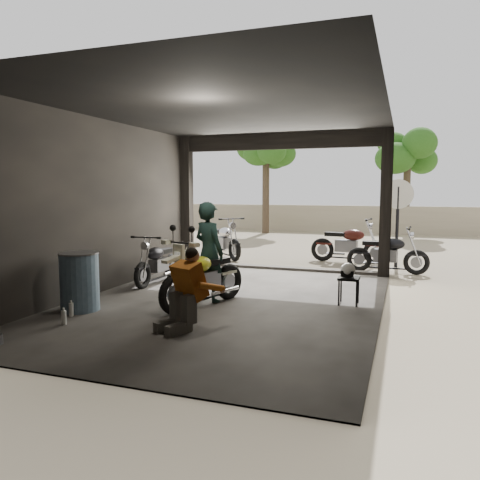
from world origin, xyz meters
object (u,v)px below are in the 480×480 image
Objects in this scene: main_bike at (204,273)px; outside_bike_a at (224,238)px; mechanic at (183,291)px; outside_bike_b at (348,241)px; helmet at (348,270)px; rider at (209,252)px; sign_post at (398,209)px; oil_drum at (80,282)px; left_bike at (158,259)px; stool at (349,282)px; outside_bike_c at (387,250)px.

outside_bike_a is at bearing 127.60° from main_bike.
outside_bike_a is at bearing 129.93° from mechanic.
helmet is (0.51, -4.56, 0.00)m from outside_bike_b.
main_bike is 0.99× the size of rider.
outside_bike_b reaches higher than mechanic.
helmet is at bearing -88.08° from sign_post.
outside_bike_a is at bearing 89.66° from oil_drum.
left_bike is (-1.65, 1.43, -0.06)m from main_bike.
stool is at bearing -7.83° from left_bike.
outside_bike_a is 4.49m from outside_bike_c.
rider reaches higher than helmet.
rider is at bearing 124.04° from mechanic.
sign_post is (2.94, 4.84, 0.58)m from rider.
main_bike is 5.03m from outside_bike_c.
sign_post is (4.57, -0.01, 0.86)m from outside_bike_a.
rider is (1.61, -1.10, 0.35)m from left_bike.
outside_bike_b is 3.66× the size of stool.
outside_bike_c is 1.45× the size of mechanic.
left_bike is at bearing -129.51° from sign_post.
mechanic is 2.02m from oil_drum.
outside_bike_c is at bearing 81.79° from stool.
sign_post is at bearing 71.93° from helmet.
sign_post is (4.55, 3.73, 0.93)m from left_bike.
main_bike is at bearing -166.46° from helmet.
oil_drum is at bearing -116.01° from sign_post.
oil_drum reaches higher than stool.
main_bike is 6.63× the size of helmet.
outside_bike_b is at bearing 87.51° from helmet.
rider is (-2.76, -3.91, 0.32)m from outside_bike_c.
mechanic is at bearing 125.62° from rider.
sign_post is (1.20, -0.31, 0.85)m from outside_bike_b.
helmet is at bearing -140.60° from rider.
outside_bike_a reaches higher than main_bike.
mechanic is (1.92, -2.73, 0.04)m from left_bike.
helmet is at bearing 42.02° from main_bike.
outside_bike_b is 6.92m from mechanic.
left_bike is at bearing 158.76° from main_bike.
rider is 0.79× the size of sign_post.
rider is 2.34m from helmet.
outside_bike_a is 0.98× the size of outside_bike_b.
outside_bike_a is 5.76m from helmet.
left_bike is 3.89m from helmet.
rider reaches higher than main_bike.
main_bike is 2.39m from helmet.
left_bike is 1.61× the size of oil_drum.
sign_post is (0.18, 0.92, 0.90)m from outside_bike_c.
left_bike is 5.83× the size of helmet.
outside_bike_a is at bearing 100.94° from outside_bike_b.
mechanic is at bearing 158.69° from outside_bike_c.
outside_bike_a is 1.08× the size of outside_bike_c.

